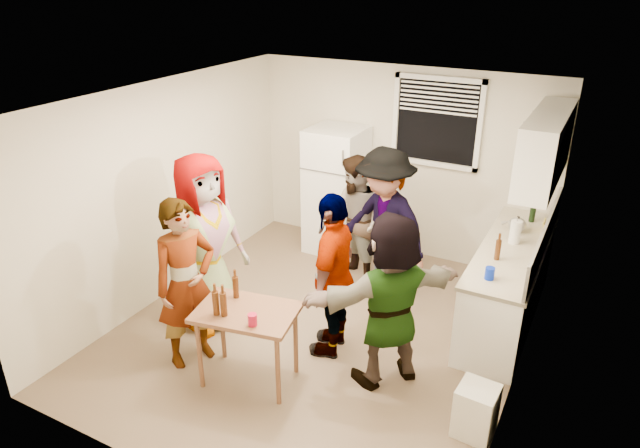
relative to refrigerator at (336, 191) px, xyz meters
The scene contains 23 objects.
room 2.20m from the refrigerator, 68.25° to the right, with size 4.00×4.50×2.50m, color beige, non-canonical shape.
window 1.60m from the refrigerator, 15.38° to the left, with size 1.12×0.10×1.06m, color white, non-canonical shape.
refrigerator is the anchor object (origin of this frame).
counter_lower 2.59m from the refrigerator, 16.59° to the right, with size 0.60×2.20×0.86m, color white.
countertop 2.56m from the refrigerator, 16.59° to the right, with size 0.64×2.22×0.04m, color beige.
backsplash 2.84m from the refrigerator, 14.94° to the right, with size 0.03×2.20×0.36m, color #ABA69C.
upper_cabinets 2.85m from the refrigerator, 11.61° to the right, with size 0.34×1.60×0.70m, color white.
kettle 2.42m from the refrigerator, ahead, with size 0.24×0.20×0.20m, color silver, non-canonical shape.
paper_towel 2.51m from the refrigerator, 14.60° to the right, with size 0.12×0.12×0.25m, color white.
wine_bottle 2.50m from the refrigerator, ahead, with size 0.07×0.07×0.26m, color black.
beer_bottle_counter 2.60m from the refrigerator, 25.09° to the right, with size 0.06×0.06×0.21m, color #47230C.
blue_cup 2.83m from the refrigerator, 32.91° to the right, with size 0.09×0.09×0.12m, color #0723B6.
picture_frame 2.68m from the refrigerator, ahead, with size 0.02×0.16×0.13m, color gold.
trash_bin 3.70m from the refrigerator, 44.97° to the right, with size 0.31×0.31×0.46m, color silver.
serving_table 3.06m from the refrigerator, 79.55° to the right, with size 0.91×0.60×0.76m, color brown, non-canonical shape.
beer_bottle_table 2.76m from the refrigerator, 83.31° to the right, with size 0.06×0.06×0.21m, color #47230C.
red_cup 3.13m from the refrigerator, 76.82° to the right, with size 0.08×0.08×0.11m, color #AB0F2E.
guest_grey 2.47m from the refrigerator, 99.73° to the right, with size 0.94×1.93×0.61m, color gray.
guest_stripe 3.01m from the refrigerator, 93.05° to the right, with size 0.62×1.70×0.41m, color #141933.
guest_back_left 1.28m from the refrigerator, 49.42° to the right, with size 0.78×1.61×0.61m, color brown.
guest_back_right 1.63m from the refrigerator, 40.84° to the right, with size 1.18×1.83×0.68m, color #38383C.
guest_black 2.47m from the refrigerator, 64.24° to the right, with size 1.00×1.71×0.42m, color black.
guest_orange 2.92m from the refrigerator, 53.52° to the right, with size 1.57×1.69×0.50m, color #DF6744.
Camera 1 is at (2.41, -4.54, 3.58)m, focal length 32.00 mm.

